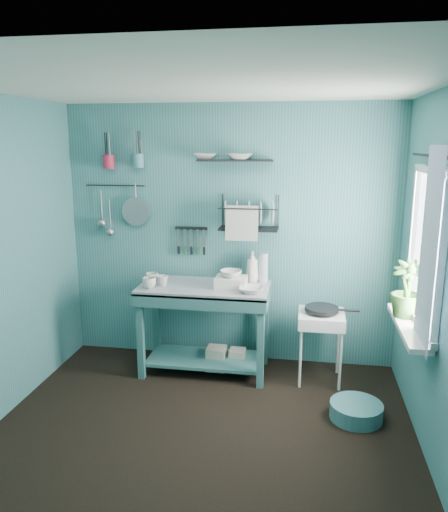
% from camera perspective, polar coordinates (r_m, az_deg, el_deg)
% --- Properties ---
extents(floor, '(3.20, 3.20, 0.00)m').
position_cam_1_polar(floor, '(3.92, -2.93, -20.21)').
color(floor, black).
rests_on(floor, ground).
extents(ceiling, '(3.20, 3.20, 0.00)m').
position_cam_1_polar(ceiling, '(3.30, -3.46, 19.09)').
color(ceiling, silver).
rests_on(ceiling, ground).
extents(wall_back, '(3.20, 0.00, 3.20)m').
position_cam_1_polar(wall_back, '(4.84, 0.67, 2.30)').
color(wall_back, '#397375').
rests_on(wall_back, ground).
extents(wall_front, '(3.20, 0.00, 3.20)m').
position_cam_1_polar(wall_front, '(2.06, -12.49, -13.20)').
color(wall_front, '#397375').
rests_on(wall_front, ground).
extents(wall_right, '(0.00, 3.00, 3.00)m').
position_cam_1_polar(wall_right, '(3.44, 23.87, -3.27)').
color(wall_right, '#397375').
rests_on(wall_right, ground).
extents(work_counter, '(1.26, 0.73, 0.85)m').
position_cam_1_polar(work_counter, '(4.75, -2.19, -8.31)').
color(work_counter, '#316867').
rests_on(work_counter, floor).
extents(mug_left, '(0.12, 0.12, 0.10)m').
position_cam_1_polar(mug_left, '(4.57, -8.57, -3.06)').
color(mug_left, silver).
rests_on(mug_left, work_counter).
extents(mug_mid, '(0.14, 0.14, 0.09)m').
position_cam_1_polar(mug_mid, '(4.63, -7.01, -2.81)').
color(mug_mid, silver).
rests_on(mug_mid, work_counter).
extents(mug_right, '(0.17, 0.17, 0.10)m').
position_cam_1_polar(mug_right, '(4.72, -8.20, -2.52)').
color(mug_right, silver).
rests_on(mug_right, work_counter).
extents(wash_tub, '(0.28, 0.22, 0.10)m').
position_cam_1_polar(wash_tub, '(4.54, 0.80, -3.01)').
color(wash_tub, silver).
rests_on(wash_tub, work_counter).
extents(tub_bowl, '(0.20, 0.19, 0.06)m').
position_cam_1_polar(tub_bowl, '(4.52, 0.81, -2.03)').
color(tub_bowl, silver).
rests_on(tub_bowl, wash_tub).
extents(soap_bottle, '(0.11, 0.12, 0.30)m').
position_cam_1_polar(soap_bottle, '(4.70, 3.26, -1.20)').
color(soap_bottle, silver).
rests_on(soap_bottle, work_counter).
extents(water_bottle, '(0.09, 0.09, 0.28)m').
position_cam_1_polar(water_bottle, '(4.71, 4.49, -1.30)').
color(water_bottle, '#B1BEC6').
rests_on(water_bottle, work_counter).
extents(counter_bowl, '(0.22, 0.22, 0.05)m').
position_cam_1_polar(counter_bowl, '(4.40, 3.13, -3.88)').
color(counter_bowl, silver).
rests_on(counter_bowl, work_counter).
extents(hotplate_stand, '(0.43, 0.43, 0.65)m').
position_cam_1_polar(hotplate_stand, '(4.69, 10.91, -10.15)').
color(hotplate_stand, white).
rests_on(hotplate_stand, floor).
extents(frying_pan, '(0.30, 0.30, 0.03)m').
position_cam_1_polar(frying_pan, '(4.56, 11.11, -5.96)').
color(frying_pan, black).
rests_on(frying_pan, hotplate_stand).
extents(knife_strip, '(0.32, 0.02, 0.03)m').
position_cam_1_polar(knife_strip, '(4.87, -3.76, 3.19)').
color(knife_strip, black).
rests_on(knife_strip, wall_back).
extents(dish_rack, '(0.57, 0.28, 0.32)m').
position_cam_1_polar(dish_rack, '(4.65, 2.86, 4.97)').
color(dish_rack, black).
rests_on(dish_rack, wall_back).
extents(upper_shelf, '(0.72, 0.27, 0.02)m').
position_cam_1_polar(upper_shelf, '(4.66, 1.23, 10.87)').
color(upper_shelf, black).
rests_on(upper_shelf, wall_back).
extents(shelf_bowl_left, '(0.25, 0.25, 0.06)m').
position_cam_1_polar(shelf_bowl_left, '(4.70, -2.23, 11.91)').
color(shelf_bowl_left, silver).
rests_on(shelf_bowl_left, upper_shelf).
extents(shelf_bowl_right, '(0.24, 0.24, 0.06)m').
position_cam_1_polar(shelf_bowl_right, '(4.65, 1.86, 11.53)').
color(shelf_bowl_right, silver).
rests_on(shelf_bowl_right, upper_shelf).
extents(utensil_cup_magenta, '(0.11, 0.11, 0.13)m').
position_cam_1_polar(utensil_cup_magenta, '(5.00, -13.05, 10.45)').
color(utensil_cup_magenta, '#B5213C').
rests_on(utensil_cup_magenta, wall_back).
extents(utensil_cup_teal, '(0.11, 0.11, 0.13)m').
position_cam_1_polar(utensil_cup_teal, '(4.90, -9.79, 10.69)').
color(utensil_cup_teal, teal).
rests_on(utensil_cup_teal, wall_back).
extents(colander, '(0.28, 0.03, 0.28)m').
position_cam_1_polar(colander, '(4.98, -10.04, 5.05)').
color(colander, '#919498').
rests_on(colander, wall_back).
extents(ladle_outer, '(0.01, 0.01, 0.30)m').
position_cam_1_polar(ladle_outer, '(5.12, -13.83, 5.63)').
color(ladle_outer, '#919498').
rests_on(ladle_outer, wall_back).
extents(ladle_inner, '(0.01, 0.01, 0.30)m').
position_cam_1_polar(ladle_inner, '(5.09, -12.91, 4.63)').
color(ladle_inner, '#919498').
rests_on(ladle_inner, wall_back).
extents(hook_rail, '(0.60, 0.01, 0.01)m').
position_cam_1_polar(hook_rail, '(5.05, -12.33, 7.88)').
color(hook_rail, black).
rests_on(hook_rail, wall_back).
extents(window_glass, '(0.00, 1.10, 1.10)m').
position_cam_1_polar(window_glass, '(3.83, 22.24, 0.75)').
color(window_glass, white).
rests_on(window_glass, wall_right).
extents(windowsill, '(0.16, 0.95, 0.04)m').
position_cam_1_polar(windowsill, '(3.97, 20.31, -7.56)').
color(windowsill, white).
rests_on(windowsill, wall_right).
extents(curtain, '(0.00, 1.35, 1.35)m').
position_cam_1_polar(curtain, '(3.52, 22.32, 0.57)').
color(curtain, silver).
rests_on(curtain, wall_right).
extents(curtain_rod, '(0.02, 1.05, 0.02)m').
position_cam_1_polar(curtain_rod, '(3.75, 22.42, 10.54)').
color(curtain_rod, black).
rests_on(curtain_rod, wall_right).
extents(potted_plant, '(0.29, 0.29, 0.44)m').
position_cam_1_polar(potted_plant, '(4.05, 20.20, -3.57)').
color(potted_plant, '#336026').
rests_on(potted_plant, windowsill).
extents(storage_tin_large, '(0.18, 0.18, 0.22)m').
position_cam_1_polar(storage_tin_large, '(4.90, -0.87, -11.60)').
color(storage_tin_large, tan).
rests_on(storage_tin_large, floor).
extents(storage_tin_small, '(0.15, 0.15, 0.20)m').
position_cam_1_polar(storage_tin_small, '(4.90, 1.54, -11.71)').
color(storage_tin_small, tan).
rests_on(storage_tin_small, floor).
extents(floor_basin, '(0.41, 0.41, 0.13)m').
position_cam_1_polar(floor_basin, '(4.26, 14.86, -16.74)').
color(floor_basin, teal).
rests_on(floor_basin, floor).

